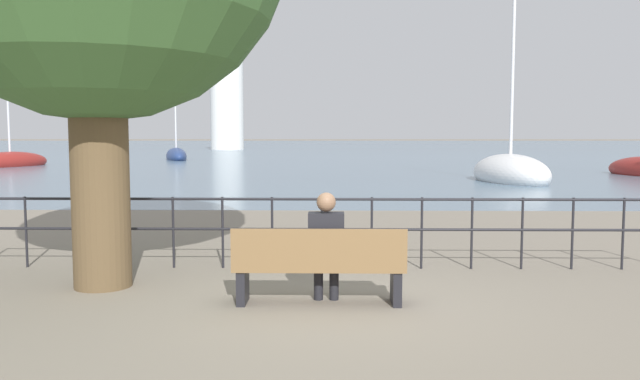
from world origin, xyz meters
name	(u,v)px	position (x,y,z in m)	size (l,w,h in m)	color
ground_plane	(319,303)	(0.00, 0.00, 0.00)	(1000.00, 1000.00, 0.00)	gray
harbor_water	(331,144)	(0.00, 159.13, 0.00)	(600.00, 300.00, 0.01)	slate
park_bench	(319,267)	(0.00, -0.06, 0.44)	(1.98, 0.45, 0.90)	brown
seated_person_left	(326,243)	(0.08, 0.01, 0.71)	(0.41, 0.35, 1.29)	black
promenade_railing	(322,221)	(0.00, 1.93, 0.69)	(10.23, 0.04, 1.05)	black
sailboat_0	(176,155)	(-12.99, 45.24, 0.38)	(3.55, 6.51, 12.52)	navy
sailboat_3	(10,162)	(-20.75, 32.95, 0.31)	(3.51, 6.38, 7.22)	maroon
sailboat_4	(510,173)	(7.78, 19.71, 0.37)	(3.28, 5.81, 9.32)	white
harbor_lighthouse	(227,93)	(-15.56, 86.40, 8.41)	(4.91, 4.91, 18.09)	white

